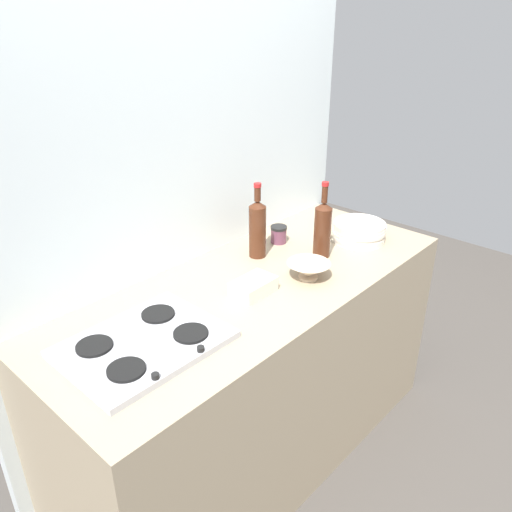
% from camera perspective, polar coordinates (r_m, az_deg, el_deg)
% --- Properties ---
extents(ground_plane, '(6.00, 6.00, 0.00)m').
position_cam_1_polar(ground_plane, '(2.60, 0.00, -20.64)').
color(ground_plane, '#47423D').
rests_on(ground_plane, ground).
extents(counter_block, '(1.80, 0.70, 0.90)m').
position_cam_1_polar(counter_block, '(2.29, 0.00, -12.92)').
color(counter_block, tan).
rests_on(counter_block, ground).
extents(backsplash_panel, '(1.90, 0.06, 2.36)m').
position_cam_1_polar(backsplash_panel, '(2.17, -7.49, 6.81)').
color(backsplash_panel, silver).
rests_on(backsplash_panel, ground).
extents(stovetop_hob, '(0.50, 0.38, 0.04)m').
position_cam_1_polar(stovetop_hob, '(1.71, -12.39, -9.51)').
color(stovetop_hob, '#B2B2B7').
rests_on(stovetop_hob, counter_block).
extents(plate_stack, '(0.25, 0.25, 0.09)m').
position_cam_1_polar(plate_stack, '(2.43, 11.43, 2.70)').
color(plate_stack, silver).
rests_on(plate_stack, counter_block).
extents(wine_bottle_leftmost, '(0.07, 0.07, 0.34)m').
position_cam_1_polar(wine_bottle_leftmost, '(2.22, 7.44, 3.10)').
color(wine_bottle_leftmost, '#472314').
rests_on(wine_bottle_leftmost, counter_block).
extents(wine_bottle_mid_left, '(0.07, 0.07, 0.33)m').
position_cam_1_polar(wine_bottle_mid_left, '(2.20, 0.16, 3.20)').
color(wine_bottle_mid_left, '#472314').
rests_on(wine_bottle_mid_left, counter_block).
extents(mixing_bowl, '(0.18, 0.18, 0.07)m').
position_cam_1_polar(mixing_bowl, '(2.06, 5.88, -1.53)').
color(mixing_bowl, beige).
rests_on(mixing_bowl, counter_block).
extents(butter_dish, '(0.17, 0.11, 0.06)m').
position_cam_1_polar(butter_dish, '(1.95, -0.29, -3.42)').
color(butter_dish, silver).
rests_on(butter_dish, counter_block).
extents(condiment_jar_front, '(0.08, 0.08, 0.08)m').
position_cam_1_polar(condiment_jar_front, '(2.37, 2.55, 2.45)').
color(condiment_jar_front, '#66384C').
rests_on(condiment_jar_front, counter_block).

